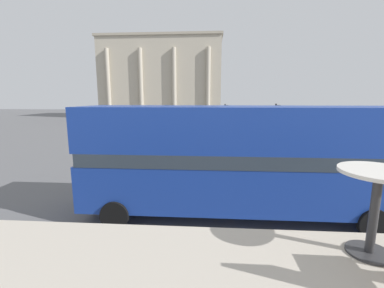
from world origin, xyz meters
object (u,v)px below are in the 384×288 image
Objects in this scene: pedestrian_grey at (222,138)px; pedestrian_olive at (206,131)px; double_decker_bus at (237,157)px; traffic_light_far at (226,118)px; pedestrian_red at (193,139)px; plaza_building_left at (163,79)px; traffic_light_near at (189,138)px; traffic_light_mid at (276,123)px; pedestrian_blue at (163,126)px; cafe_dining_table at (377,193)px.

pedestrian_olive is (-1.42, 5.05, 0.03)m from pedestrian_grey.
double_decker_bus is 2.90× the size of traffic_light_far.
pedestrian_grey is at bearing -127.24° from pedestrian_red.
pedestrian_olive reaches higher than pedestrian_grey.
pedestrian_olive is at bearing 92.38° from double_decker_bus.
plaza_building_left is 7.26× the size of traffic_light_near.
pedestrian_grey is at bearing 133.51° from traffic_light_mid.
pedestrian_olive is 6.81m from pedestrian_blue.
traffic_light_far reaches higher than cafe_dining_table.
traffic_light_mid is 1.04× the size of traffic_light_far.
pedestrian_olive is at bearing 87.76° from traffic_light_near.
traffic_light_near is 2.08× the size of pedestrian_red.
traffic_light_near is at bearing 1.77° from pedestrian_blue.
plaza_building_left is (-12.50, 58.98, 5.29)m from cafe_dining_table.
cafe_dining_table is 60.53m from plaza_building_left.
cafe_dining_table reaches higher than pedestrian_blue.
pedestrian_blue is (-4.90, 19.08, -1.44)m from traffic_light_near.
double_decker_bus is at bearing -76.86° from plaza_building_left.
plaza_building_left is (-12.13, 51.98, 6.60)m from double_decker_bus.
pedestrian_olive is 6.92m from pedestrian_red.
double_decker_bus is 23.44m from pedestrian_blue.
double_decker_bus is 0.41× the size of plaza_building_left.
pedestrian_red is (-2.37, 11.49, -1.21)m from double_decker_bus.
traffic_light_far is (2.48, 12.61, 0.05)m from traffic_light_near.
pedestrian_red is (-0.96, -6.86, 0.10)m from pedestrian_olive.
pedestrian_olive is 0.91× the size of pedestrian_red.
traffic_light_mid is (3.67, 9.45, 0.33)m from double_decker_bus.
traffic_light_near is 2.35× the size of pedestrian_grey.
pedestrian_olive is (-5.08, 8.90, -1.65)m from traffic_light_mid.
pedestrian_blue is at bearing 105.14° from double_decker_bus.
traffic_light_near is 8.37m from traffic_light_mid.
pedestrian_blue reaches higher than pedestrian_olive.
double_decker_bus is 6.95× the size of pedestrian_grey.
traffic_light_mid is at bearing 78.66° from cafe_dining_table.
traffic_light_far is (0.48, 15.89, 0.24)m from double_decker_bus.
plaza_building_left is 16.54× the size of pedestrian_olive.
traffic_light_near is at bearing -101.13° from traffic_light_far.
pedestrian_red reaches higher than pedestrian_blue.
traffic_light_far reaches higher than pedestrian_olive.
traffic_light_near is 8.33m from pedestrian_red.
cafe_dining_table reaches higher than traffic_light_near.
traffic_light_far is 2.40× the size of pedestrian_grey.
cafe_dining_table is 25.55m from pedestrian_olive.
traffic_light_far is 3.08m from pedestrian_grey.
pedestrian_red is at bearing 161.27° from traffic_light_mid.
plaza_building_left reaches higher than double_decker_bus.
pedestrian_red is at bearing -122.91° from traffic_light_far.
double_decker_bus is 15.16× the size of cafe_dining_table.
traffic_light_far is at bearing 78.87° from traffic_light_near.
traffic_light_mid is at bearing -120.47° from pedestrian_grey.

